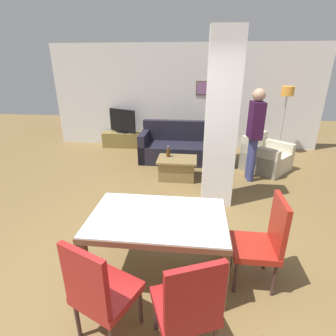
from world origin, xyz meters
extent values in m
plane|color=brown|center=(0.00, 0.00, 0.00)|extent=(18.00, 18.00, 0.00)
cube|color=silver|center=(0.00, 4.95, 1.35)|extent=(7.20, 0.06, 2.70)
cube|color=brown|center=(0.52, 4.91, 1.60)|extent=(0.44, 0.02, 0.36)
cube|color=#8C598C|center=(0.52, 4.89, 1.60)|extent=(0.40, 0.01, 0.32)
cube|color=silver|center=(0.73, 1.75, 1.35)|extent=(0.49, 0.35, 2.70)
cube|color=brown|center=(0.00, -0.43, 0.70)|extent=(1.43, 0.06, 0.06)
cube|color=brown|center=(0.00, 0.43, 0.70)|extent=(1.43, 0.06, 0.06)
cube|color=brown|center=(-0.68, 0.00, 0.70)|extent=(0.06, 0.79, 0.06)
cube|color=brown|center=(0.68, 0.00, 0.70)|extent=(0.06, 0.79, 0.06)
cube|color=silver|center=(0.00, 0.00, 0.74)|extent=(1.41, 0.89, 0.01)
cube|color=brown|center=(-0.66, -0.41, 0.34)|extent=(0.08, 0.08, 0.67)
cube|color=brown|center=(0.66, -0.41, 0.34)|extent=(0.08, 0.08, 0.67)
cube|color=brown|center=(-0.66, 0.41, 0.34)|extent=(0.08, 0.08, 0.67)
cube|color=brown|center=(0.66, 0.41, 0.34)|extent=(0.08, 0.08, 0.67)
cube|color=maroon|center=(1.01, 0.00, 0.43)|extent=(0.46, 0.46, 0.07)
cube|color=maroon|center=(1.21, 0.00, 0.74)|extent=(0.05, 0.44, 0.54)
cylinder|color=#422B28|center=(0.82, -0.19, 0.20)|extent=(0.04, 0.04, 0.40)
cylinder|color=#422B28|center=(0.82, 0.19, 0.20)|extent=(0.04, 0.04, 0.40)
cylinder|color=#422B28|center=(1.20, -0.19, 0.20)|extent=(0.04, 0.04, 0.40)
cylinder|color=#422B28|center=(1.20, 0.19, 0.20)|extent=(0.04, 0.04, 0.40)
cube|color=maroon|center=(0.32, -0.79, 0.43)|extent=(0.60, 0.60, 0.07)
cube|color=maroon|center=(0.40, -0.98, 0.74)|extent=(0.42, 0.21, 0.54)
cylinder|color=#422B28|center=(0.07, -0.68, 0.20)|extent=(0.04, 0.04, 0.40)
cylinder|color=#422B28|center=(0.43, -0.54, 0.20)|extent=(0.04, 0.04, 0.40)
cube|color=maroon|center=(-0.32, -0.73, 0.43)|extent=(0.61, 0.61, 0.07)
cube|color=maroon|center=(-0.40, -0.92, 0.74)|extent=(0.42, 0.22, 0.54)
cylinder|color=#422B28|center=(-0.42, -0.48, 0.20)|extent=(0.04, 0.04, 0.40)
cylinder|color=#422B28|center=(-0.07, -0.63, 0.20)|extent=(0.04, 0.04, 0.40)
cylinder|color=#422B28|center=(-0.57, -0.83, 0.20)|extent=(0.04, 0.04, 0.40)
cube|color=black|center=(0.13, 3.69, 0.21)|extent=(2.17, 0.89, 0.42)
cube|color=black|center=(0.13, 4.04, 0.66)|extent=(2.17, 0.18, 0.49)
cube|color=black|center=(1.14, 3.69, 0.34)|extent=(0.16, 0.89, 0.69)
cube|color=black|center=(-0.87, 3.69, 0.34)|extent=(0.16, 0.89, 0.69)
cube|color=beige|center=(1.92, 3.31, 0.20)|extent=(1.18, 1.18, 0.40)
cube|color=beige|center=(1.66, 3.53, 0.58)|extent=(0.68, 0.74, 0.37)
cube|color=beige|center=(2.14, 3.56, 0.30)|extent=(0.74, 0.67, 0.60)
cube|color=beige|center=(1.69, 3.05, 0.30)|extent=(0.74, 0.67, 0.60)
cube|color=olive|center=(0.00, 2.64, 0.41)|extent=(0.79, 0.59, 0.04)
cube|color=olive|center=(0.00, 2.64, 0.19)|extent=(0.71, 0.51, 0.39)
cylinder|color=#4C2D14|center=(-0.19, 2.74, 0.51)|extent=(0.08, 0.08, 0.16)
cylinder|color=#4C2D14|center=(-0.19, 2.74, 0.61)|extent=(0.03, 0.03, 0.06)
cylinder|color=#B7B7BC|center=(-0.19, 2.74, 0.65)|extent=(0.04, 0.04, 0.01)
cube|color=olive|center=(-1.67, 4.67, 0.20)|extent=(1.13, 0.40, 0.41)
cube|color=black|center=(-1.67, 4.67, 0.42)|extent=(0.39, 0.32, 0.03)
cube|color=black|center=(-1.67, 4.67, 0.74)|extent=(0.79, 0.39, 0.61)
cylinder|color=#B7B7BC|center=(2.49, 4.45, 0.01)|extent=(0.26, 0.26, 0.02)
cylinder|color=#B7B7BC|center=(2.49, 4.45, 0.75)|extent=(0.04, 0.04, 1.46)
cylinder|color=#F29E38|center=(2.49, 4.45, 1.59)|extent=(0.29, 0.29, 0.22)
cylinder|color=#393F74|center=(1.48, 2.66, 0.43)|extent=(0.13, 0.13, 0.87)
cylinder|color=#393F74|center=(1.46, 2.83, 0.43)|extent=(0.13, 0.13, 0.87)
cube|color=#351337|center=(1.47, 2.75, 1.21)|extent=(0.25, 0.40, 0.69)
sphere|color=tan|center=(1.47, 2.75, 1.68)|extent=(0.24, 0.24, 0.24)
camera|label=1|loc=(0.36, -2.30, 2.22)|focal=28.00mm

